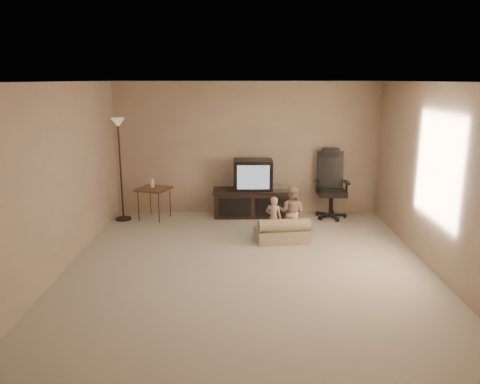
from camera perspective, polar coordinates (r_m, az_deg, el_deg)
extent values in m
plane|color=#B8AE92|center=(6.57, 0.97, -9.07)|extent=(5.50, 5.50, 0.00)
plane|color=silver|center=(6.06, 1.07, 13.30)|extent=(5.50, 5.50, 0.00)
plane|color=tan|center=(8.90, 0.80, 5.32)|extent=(5.00, 0.00, 5.00)
plane|color=tan|center=(3.55, 1.58, -7.54)|extent=(5.00, 0.00, 5.00)
plane|color=tan|center=(6.65, -21.07, 1.57)|extent=(0.00, 5.50, 5.50)
plane|color=tan|center=(6.71, 22.90, 1.51)|extent=(0.00, 5.50, 5.50)
cube|color=black|center=(8.86, 1.55, -1.46)|extent=(1.44, 0.53, 0.46)
cube|color=black|center=(8.79, 1.57, 0.18)|extent=(1.49, 0.57, 0.04)
cube|color=black|center=(8.60, -0.65, -1.89)|extent=(0.60, 0.03, 0.35)
cube|color=black|center=(8.62, 3.87, -1.88)|extent=(0.60, 0.03, 0.35)
cube|color=black|center=(8.75, 1.57, 2.15)|extent=(0.73, 0.52, 0.57)
cube|color=white|center=(8.49, 1.63, 1.80)|extent=(0.59, 0.02, 0.44)
cube|color=#B9BABC|center=(8.77, 5.27, 0.44)|extent=(0.41, 0.29, 0.06)
cylinder|color=black|center=(8.87, 11.01, -1.54)|extent=(0.07, 0.07, 0.41)
cube|color=black|center=(8.81, 11.08, -0.06)|extent=(0.51, 0.51, 0.09)
cube|color=black|center=(8.97, 10.91, 2.65)|extent=(0.49, 0.18, 0.72)
cube|color=black|center=(8.91, 11.01, 4.77)|extent=(0.31, 0.10, 0.16)
cube|color=black|center=(8.72, 9.36, 1.18)|extent=(0.07, 0.29, 0.04)
cube|color=black|center=(8.82, 12.90, 1.15)|extent=(0.07, 0.29, 0.04)
cube|color=brown|center=(8.72, -10.46, 0.37)|extent=(0.68, 0.68, 0.03)
cylinder|color=black|center=(8.72, -12.28, -1.65)|extent=(0.01, 0.01, 0.58)
cylinder|color=black|center=(8.51, -9.86, -1.92)|extent=(0.01, 0.01, 0.58)
cylinder|color=black|center=(9.07, -10.87, -0.99)|extent=(0.01, 0.01, 0.58)
cylinder|color=black|center=(8.86, -8.51, -1.23)|extent=(0.01, 0.01, 0.58)
cylinder|color=white|center=(8.76, -10.65, 1.03)|extent=(0.07, 0.07, 0.15)
cone|color=beige|center=(8.74, -10.68, 1.68)|extent=(0.06, 0.06, 0.05)
cylinder|color=black|center=(8.94, -14.01, -3.18)|extent=(0.29, 0.29, 0.03)
cylinder|color=black|center=(8.73, -14.33, 2.36)|extent=(0.03, 0.03, 1.77)
cone|color=beige|center=(8.61, -14.68, 8.20)|extent=(0.25, 0.25, 0.17)
cube|color=tan|center=(7.55, 5.13, -5.18)|extent=(0.89, 0.57, 0.22)
cylinder|color=tan|center=(7.35, 5.42, -4.07)|extent=(0.84, 0.32, 0.20)
imported|color=tan|center=(7.51, 4.12, -3.23)|extent=(0.31, 0.26, 0.72)
imported|color=tan|center=(7.63, 6.32, -2.49)|extent=(0.47, 0.37, 0.86)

